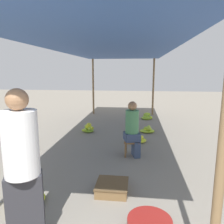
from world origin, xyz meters
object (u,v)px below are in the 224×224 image
vendor_foreground (22,166)px  banana_pile_left_1 (88,128)px  basin_black (150,224)px  banana_pile_right_1 (148,130)px  banana_pile_right_0 (137,139)px  vendor_seated (133,128)px  banana_pile_left_0 (25,197)px  crate_near (112,187)px  stool (132,143)px  banana_pile_right_2 (147,117)px

vendor_foreground → banana_pile_left_1: vendor_foreground is taller
basin_black → banana_pile_right_1: (0.15, 4.39, 0.02)m
banana_pile_right_0 → banana_pile_left_1: bearing=153.1°
vendor_foreground → vendor_seated: bearing=67.5°
banana_pile_left_0 → crate_near: banana_pile_left_0 is taller
banana_pile_left_1 → crate_near: 3.60m
stool → vendor_seated: bearing=-16.1°
banana_pile_right_0 → banana_pile_right_2: 2.99m
vendor_foreground → banana_pile_right_0: bearing=72.0°
banana_pile_right_0 → banana_pile_right_1: 1.06m
stool → vendor_seated: (0.02, -0.00, 0.35)m
banana_pile_left_0 → banana_pile_right_0: (1.64, 3.02, 0.00)m
vendor_seated → banana_pile_left_1: bearing=128.9°
banana_pile_right_2 → banana_pile_left_0: bearing=-108.9°
vendor_foreground → stool: size_ratio=4.81×
banana_pile_right_1 → banana_pile_right_2: banana_pile_right_2 is taller
vendor_seated → banana_pile_right_0: vendor_seated is taller
banana_pile_right_0 → vendor_seated: bearing=-95.1°
vendor_seated → banana_pile_left_0: vendor_seated is taller
banana_pile_left_0 → banana_pile_right_1: (1.98, 4.02, 0.01)m
banana_pile_right_0 → banana_pile_right_2: banana_pile_right_2 is taller
banana_pile_left_1 → banana_pile_right_0: (1.55, -0.78, -0.05)m
banana_pile_left_1 → banana_pile_right_2: (1.95, 2.18, -0.05)m
banana_pile_left_1 → banana_pile_right_1: bearing=6.5°
basin_black → banana_pile_right_0: bearing=93.2°
banana_pile_right_1 → crate_near: 3.69m
banana_pile_left_1 → banana_pile_right_1: (1.89, 0.22, -0.05)m
vendor_foreground → banana_pile_left_1: 4.61m
banana_pile_left_0 → banana_pile_left_1: banana_pile_left_1 is taller
vendor_foreground → banana_pile_right_2: size_ratio=3.30×
banana_pile_left_1 → banana_pile_right_2: size_ratio=0.83×
crate_near → vendor_seated: bearing=80.0°
banana_pile_right_0 → crate_near: banana_pile_right_0 is taller
vendor_foreground → banana_pile_right_0: (1.22, 3.74, -0.84)m
basin_black → banana_pile_right_2: 6.36m
crate_near → banana_pile_right_0: bearing=81.9°
crate_near → stool: bearing=80.6°
banana_pile_right_2 → banana_pile_left_1: bearing=-131.8°
banana_pile_left_1 → banana_pile_right_1: size_ratio=0.95×
vendor_foreground → banana_pile_right_0: vendor_foreground is taller
basin_black → vendor_seated: bearing=96.7°
vendor_foreground → basin_black: bearing=14.0°
vendor_foreground → banana_pile_right_2: 6.95m
banana_pile_left_1 → banana_pile_right_0: 1.73m
banana_pile_left_1 → crate_near: banana_pile_left_1 is taller
vendor_seated → banana_pile_left_1: (-1.46, 1.80, -0.52)m
vendor_seated → crate_near: bearing=-100.0°
banana_pile_right_1 → crate_near: (-0.71, -3.62, -0.00)m
banana_pile_left_0 → banana_pile_right_1: bearing=63.7°
banana_pile_left_1 → banana_pile_right_2: bearing=48.2°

